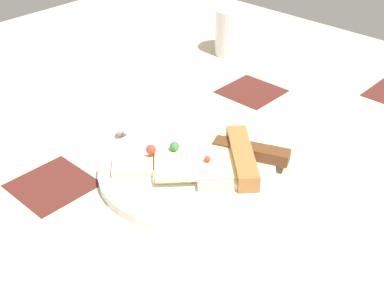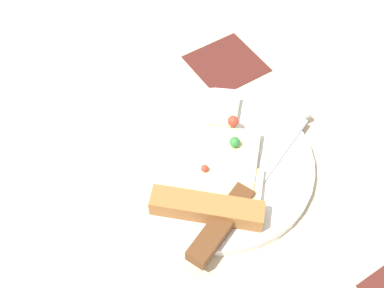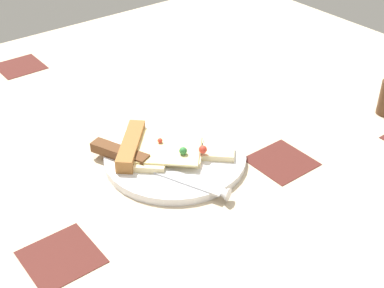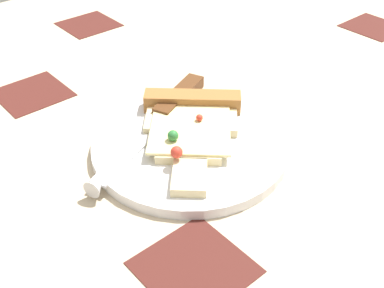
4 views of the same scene
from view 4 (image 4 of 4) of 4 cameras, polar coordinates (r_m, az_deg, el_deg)
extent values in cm
cube|color=#C6B293|center=(52.80, 0.63, -6.09)|extent=(130.17, 130.17, 3.00)
cube|color=#4C1E19|center=(90.21, -12.03, 13.50)|extent=(9.00, 9.00, 0.20)
cube|color=#4C1E19|center=(44.30, 0.29, -14.42)|extent=(9.00, 9.00, 0.20)
cube|color=#4C1E19|center=(70.69, -18.24, 5.58)|extent=(9.00, 9.00, 0.20)
cube|color=#4C1E19|center=(93.00, 20.54, 12.70)|extent=(9.00, 9.00, 0.20)
cylinder|color=silver|center=(56.06, -0.24, -0.27)|extent=(22.58, 22.58, 1.27)
cube|color=beige|center=(58.66, -0.07, 2.97)|extent=(11.90, 12.13, 1.00)
cube|color=beige|center=(54.18, -0.32, -0.27)|extent=(9.01, 9.08, 1.00)
cube|color=beige|center=(50.29, -0.58, -3.70)|extent=(6.26, 6.18, 1.00)
cube|color=#F2E099|center=(55.82, -0.20, 1.81)|extent=(13.59, 13.55, 0.30)
cube|color=#9E6633|center=(60.85, 0.05, 5.01)|extent=(10.11, 10.53, 2.20)
sphere|color=red|center=(56.71, 0.88, 3.12)|extent=(0.82, 0.82, 0.82)
sphere|color=red|center=(50.98, -1.83, -0.96)|extent=(1.31, 1.31, 1.31)
sphere|color=#2D7A38|center=(53.44, -2.25, 1.00)|extent=(1.24, 1.24, 1.24)
cube|color=silver|center=(54.30, -7.43, -1.00)|extent=(6.45, 11.85, 0.30)
cone|color=silver|center=(50.66, -11.09, -4.71)|extent=(2.61, 2.61, 2.00)
cube|color=#593319|center=(62.35, -1.51, 5.52)|extent=(5.87, 10.08, 1.60)
camera|label=1|loc=(0.67, 61.79, 24.84)|focal=48.55mm
camera|label=2|loc=(0.79, -2.13, 47.40)|focal=47.07mm
camera|label=3|loc=(0.81, -72.94, 26.26)|focal=50.09mm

